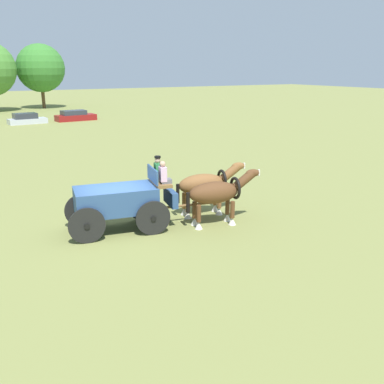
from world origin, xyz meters
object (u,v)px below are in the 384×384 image
show_wagon (120,200)px  parked_vehicle_e (75,116)px  draft_horse_off (217,193)px  parked_vehicle_d (27,119)px  draft_horse_near (205,185)px

show_wagon → parked_vehicle_e: (8.23, 36.09, -0.68)m
show_wagon → parked_vehicle_e: size_ratio=1.29×
draft_horse_off → parked_vehicle_e: size_ratio=0.65×
show_wagon → parked_vehicle_e: show_wagon is taller
parked_vehicle_d → show_wagon: bearing=-94.4°
parked_vehicle_e → parked_vehicle_d: bearing=-177.0°
show_wagon → draft_horse_off: (3.49, -1.31, 0.08)m
parked_vehicle_e → show_wagon: bearing=-102.8°
parked_vehicle_e → draft_horse_off: bearing=-97.2°
draft_horse_near → draft_horse_off: size_ratio=0.99×
draft_horse_near → parked_vehicle_d: bearing=91.5°
draft_horse_near → draft_horse_off: draft_horse_near is taller
show_wagon → parked_vehicle_d: (2.78, 35.81, -0.69)m
parked_vehicle_d → parked_vehicle_e: size_ratio=0.89×
show_wagon → parked_vehicle_d: bearing=85.6°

